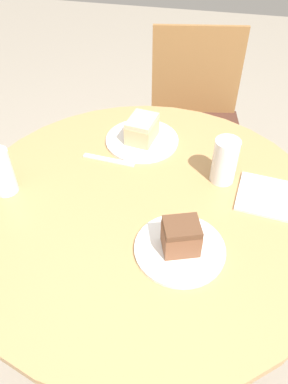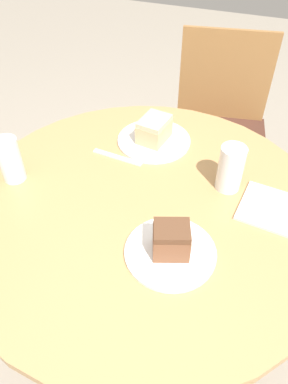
% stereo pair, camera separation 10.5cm
% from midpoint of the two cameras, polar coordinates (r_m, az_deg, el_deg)
% --- Properties ---
extents(ground_plane, '(8.00, 8.00, 0.00)m').
position_cam_midpoint_polar(ground_plane, '(1.69, 1.88, -19.72)').
color(ground_plane, gray).
extents(table, '(1.06, 1.06, 0.74)m').
position_cam_midpoint_polar(table, '(1.21, 2.50, -7.63)').
color(table, tan).
rests_on(table, ground_plane).
extents(chair, '(0.54, 0.54, 0.88)m').
position_cam_midpoint_polar(chair, '(1.93, 12.86, 9.71)').
color(chair, olive).
rests_on(chair, ground_plane).
extents(plate_near, '(0.25, 0.25, 0.01)m').
position_cam_midpoint_polar(plate_near, '(1.30, 3.86, 7.77)').
color(plate_near, white).
rests_on(plate_near, table).
extents(plate_far, '(0.23, 0.23, 0.01)m').
position_cam_midpoint_polar(plate_far, '(0.96, 7.20, -9.26)').
color(plate_far, white).
rests_on(plate_far, table).
extents(cake_slice_near, '(0.10, 0.12, 0.08)m').
position_cam_midpoint_polar(cake_slice_near, '(1.27, 3.95, 9.41)').
color(cake_slice_near, tan).
rests_on(cake_slice_near, plate_near).
extents(cake_slice_far, '(0.11, 0.10, 0.09)m').
position_cam_midpoint_polar(cake_slice_far, '(0.92, 7.46, -7.43)').
color(cake_slice_far, brown).
rests_on(cake_slice_far, plate_far).
extents(glass_lemonade, '(0.07, 0.07, 0.14)m').
position_cam_midpoint_polar(glass_lemonade, '(1.12, 15.63, 3.06)').
color(glass_lemonade, beige).
rests_on(glass_lemonade, table).
extents(glass_water, '(0.07, 0.07, 0.14)m').
position_cam_midpoint_polar(glass_water, '(1.16, -17.25, 4.28)').
color(glass_water, silver).
rests_on(glass_water, table).
extents(napkin_stack, '(0.19, 0.19, 0.01)m').
position_cam_midpoint_polar(napkin_stack, '(1.13, 21.35, -2.52)').
color(napkin_stack, silver).
rests_on(napkin_stack, table).
extents(fork, '(0.18, 0.03, 0.00)m').
position_cam_midpoint_polar(fork, '(1.22, -1.62, 5.20)').
color(fork, silver).
rests_on(fork, table).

